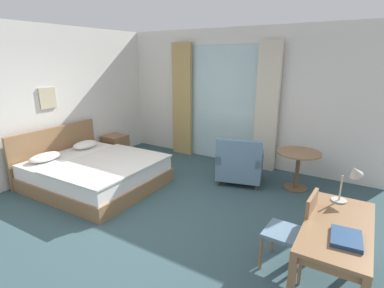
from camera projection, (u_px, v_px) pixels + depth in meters
name	position (u px, v px, depth m)	size (l,w,h in m)	color
ground	(149.00, 223.00, 4.29)	(6.19, 6.66, 0.10)	#334C51
wall_back	(239.00, 98.00, 6.36)	(5.79, 0.12, 2.86)	silver
wall_left	(24.00, 105.00, 5.32)	(0.12, 6.26, 2.86)	silver
balcony_glass_door	(223.00, 105.00, 6.52)	(1.60, 0.02, 2.51)	silver
curtain_panel_left	(182.00, 100.00, 6.95)	(0.50, 0.10, 2.58)	tan
curtain_panel_right	(267.00, 108.00, 5.90)	(0.45, 0.10, 2.58)	beige
bed	(94.00, 171.00, 5.37)	(2.23, 1.92, 0.97)	olive
nightstand	(115.00, 146.00, 6.90)	(0.47, 0.47, 0.53)	olive
writing_desk	(337.00, 233.00, 2.79)	(0.60, 1.30, 0.76)	olive
desk_chair	(296.00, 229.00, 3.14)	(0.47, 0.42, 0.94)	slate
desk_lamp	(352.00, 176.00, 3.16)	(0.28, 0.27, 0.43)	#B7B2A8
closed_book	(346.00, 238.00, 2.52)	(0.24, 0.32, 0.04)	navy
armchair_by_window	(240.00, 165.00, 5.47)	(0.96, 0.90, 0.88)	slate
round_cafe_table	(298.00, 161.00, 5.18)	(0.75, 0.75, 0.68)	olive
framed_picture	(48.00, 98.00, 5.59)	(0.03, 0.33, 0.40)	beige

